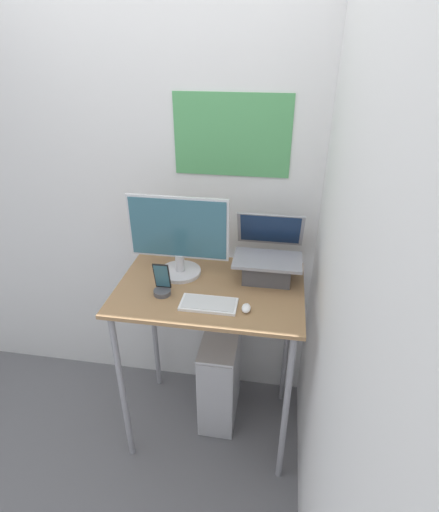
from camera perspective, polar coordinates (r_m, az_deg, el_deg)
The scene contains 10 objects.
ground_plane at distance 2.52m, azimuth -2.54°, elevation -28.30°, with size 12.00×12.00×0.00m, color slate.
wall_back at distance 2.23m, azimuth 0.46°, elevation 7.46°, with size 6.00×0.06×2.60m.
wall_side_right at distance 1.58m, azimuth 16.45°, elevation -3.51°, with size 0.05×6.00×2.60m.
desk at distance 2.09m, azimuth -1.31°, elevation -7.62°, with size 0.93×0.63×1.01m.
laptop at distance 2.04m, azimuth 6.87°, elevation -0.94°, with size 0.34×0.29×0.32m.
monitor at distance 2.03m, azimuth -5.86°, elevation 2.46°, with size 0.51×0.22×0.43m.
keyboard at distance 1.87m, azimuth -1.56°, elevation -6.88°, with size 0.27×0.13×0.02m.
mouse at distance 1.84m, azimuth 3.83°, elevation -7.45°, with size 0.04×0.07×0.03m.
cell_phone at distance 1.95m, azimuth -8.20°, elevation -4.26°, with size 0.08×0.08×0.17m.
computer_tower at distance 2.53m, azimuth 0.07°, elevation -16.94°, with size 0.21×0.41×0.59m.
Camera 1 is at (0.32, -1.33, 2.11)m, focal length 28.00 mm.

